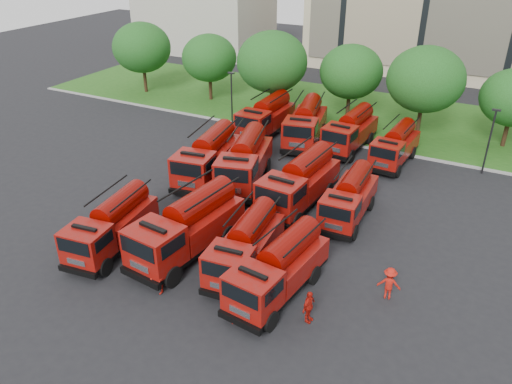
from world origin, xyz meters
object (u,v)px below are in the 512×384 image
fire_truck_9 (306,124)px  fire_truck_11 (395,146)px  firefighter_5 (334,215)px  fire_truck_5 (245,161)px  fire_truck_7 (349,198)px  fire_truck_0 (112,225)px  fire_truck_6 (300,182)px  fire_truck_8 (266,117)px  fire_truck_4 (208,156)px  fire_truck_1 (188,226)px  firefighter_0 (236,323)px  firefighter_4 (227,221)px  fire_truck_2 (246,245)px  firefighter_1 (159,292)px  fire_truck_3 (279,268)px  firefighter_2 (308,321)px  fire_truck_10 (350,131)px  firefighter_3 (387,297)px

fire_truck_9 → fire_truck_11: size_ratio=1.22×
fire_truck_9 → firefighter_5: 12.47m
fire_truck_5 → fire_truck_7: size_ratio=1.25×
fire_truck_0 → fire_truck_6: (7.61, 9.58, 0.22)m
fire_truck_8 → fire_truck_4: bearing=-88.6°
fire_truck_8 → firefighter_5: (10.33, -10.66, -1.70)m
fire_truck_0 → fire_truck_1: size_ratio=0.87×
firefighter_0 → firefighter_4: (-5.06, 7.76, 0.00)m
fire_truck_4 → fire_truck_7: size_ratio=1.22×
fire_truck_1 → fire_truck_2: fire_truck_1 is taller
fire_truck_9 → fire_truck_7: bearing=-66.9°
fire_truck_5 → firefighter_0: fire_truck_5 is taller
fire_truck_2 → firefighter_1: fire_truck_2 is taller
fire_truck_0 → firefighter_1: bearing=-30.9°
firefighter_4 → fire_truck_6: bearing=-64.8°
fire_truck_6 → fire_truck_7: 3.47m
fire_truck_9 → fire_truck_11: fire_truck_9 is taller
fire_truck_7 → firefighter_4: fire_truck_7 is taller
fire_truck_3 → firefighter_5: size_ratio=4.34×
fire_truck_11 → firefighter_5: fire_truck_11 is taller
fire_truck_4 → fire_truck_7: bearing=-12.9°
fire_truck_6 → firefighter_2: (4.83, -10.12, -1.76)m
fire_truck_2 → firefighter_4: (-3.44, 3.77, -1.52)m
fire_truck_4 → fire_truck_5: 2.80m
fire_truck_4 → firefighter_0: size_ratio=4.76×
fire_truck_11 → firefighter_4: (-7.22, -13.82, -1.48)m
fire_truck_3 → fire_truck_11: bearing=92.8°
fire_truck_10 → fire_truck_2: bearing=-85.3°
firefighter_0 → firefighter_1: 4.65m
fire_truck_9 → firefighter_3: 20.73m
fire_truck_2 → fire_truck_4: fire_truck_4 is taller
firefighter_2 → firefighter_3: (2.93, 3.45, 0.00)m
fire_truck_8 → firefighter_5: size_ratio=4.58×
firefighter_3 → firefighter_5: size_ratio=1.11×
fire_truck_1 → firefighter_3: bearing=13.2°
fire_truck_4 → firefighter_3: fire_truck_4 is taller
firefighter_3 → firefighter_1: bearing=16.1°
fire_truck_0 → fire_truck_7: size_ratio=1.06×
fire_truck_9 → firefighter_2: 22.35m
fire_truck_3 → fire_truck_9: size_ratio=0.88×
firefighter_1 → fire_truck_11: bearing=106.9°
fire_truck_10 → fire_truck_9: bearing=-168.6°
fire_truck_2 → fire_truck_6: size_ratio=0.87×
fire_truck_11 → firefighter_4: 15.66m
fire_truck_3 → firefighter_0: bearing=-99.4°
fire_truck_4 → firefighter_5: 10.35m
firefighter_2 → firefighter_3: bearing=-32.1°
fire_truck_4 → firefighter_1: bearing=-78.1°
fire_truck_7 → fire_truck_11: same height
fire_truck_2 → fire_truck_9: fire_truck_9 is taller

